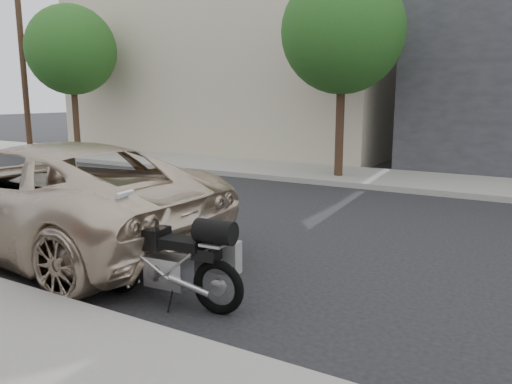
{
  "coord_description": "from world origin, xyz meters",
  "views": [
    {
      "loc": [
        -3.16,
        7.54,
        2.41
      ],
      "look_at": [
        0.8,
        0.77,
        0.9
      ],
      "focal_mm": 35.0,
      "sensor_mm": 36.0,
      "label": 1
    }
  ],
  "objects": [
    {
      "name": "street_tree_right",
      "position": [
        13.0,
        -6.0,
        4.14
      ],
      "size": [
        3.4,
        3.4,
        5.7
      ],
      "color": "#382519",
      "rests_on": "far_sidewalk"
    },
    {
      "name": "minivan",
      "position": [
        3.72,
        2.52,
        0.85
      ],
      "size": [
        6.22,
        3.02,
        1.7
      ],
      "primitive_type": "imported",
      "rotation": [
        0.0,
        0.0,
        1.54
      ],
      "color": "beige",
      "rests_on": "ground"
    },
    {
      "name": "ground",
      "position": [
        0.0,
        0.0,
        0.0
      ],
      "size": [
        120.0,
        120.0,
        0.0
      ],
      "primitive_type": "plane",
      "color": "black",
      "rests_on": "ground"
    },
    {
      "name": "street_tree_mid",
      "position": [
        2.0,
        -6.0,
        4.14
      ],
      "size": [
        3.4,
        3.4,
        5.7
      ],
      "color": "#382519",
      "rests_on": "far_sidewalk"
    },
    {
      "name": "utility_pole",
      "position": [
        16.0,
        -6.0,
        3.5
      ],
      "size": [
        0.24,
        0.24,
        6.7
      ],
      "primitive_type": "cylinder",
      "color": "#382519",
      "rests_on": "far_sidewalk"
    },
    {
      "name": "far_sidewalk",
      "position": [
        0.0,
        -6.5,
        0.07
      ],
      "size": [
        44.0,
        3.0,
        0.15
      ],
      "primitive_type": "cube",
      "color": "gray",
      "rests_on": "ground"
    },
    {
      "name": "motorcycle",
      "position": [
        0.44,
        3.24,
        0.56
      ],
      "size": [
        2.06,
        0.77,
        1.31
      ],
      "rotation": [
        0.0,
        0.0,
        0.08
      ],
      "color": "black",
      "rests_on": "ground"
    },
    {
      "name": "far_building_cream",
      "position": [
        9.0,
        -13.5,
        4.0
      ],
      "size": [
        14.0,
        11.0,
        8.0
      ],
      "color": "#B6AB91",
      "rests_on": "ground"
    }
  ]
}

